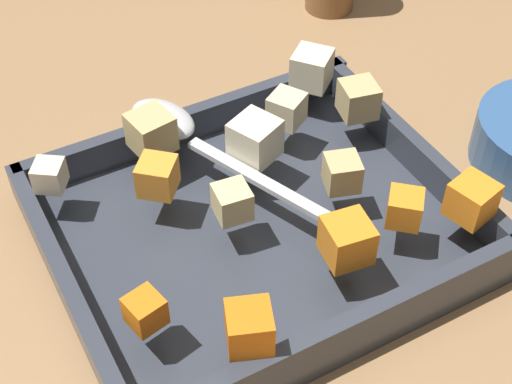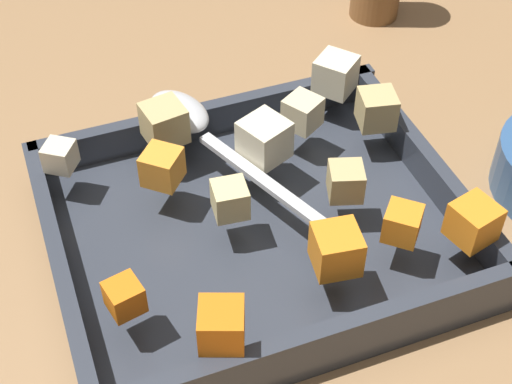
{
  "view_description": "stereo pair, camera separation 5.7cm",
  "coord_description": "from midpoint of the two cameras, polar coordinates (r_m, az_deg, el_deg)",
  "views": [
    {
      "loc": [
        -0.2,
        -0.37,
        0.46
      ],
      "look_at": [
        -0.0,
        -0.01,
        0.06
      ],
      "focal_mm": 53.2,
      "sensor_mm": 36.0,
      "label": 1
    },
    {
      "loc": [
        -0.15,
        -0.39,
        0.46
      ],
      "look_at": [
        -0.0,
        -0.01,
        0.06
      ],
      "focal_mm": 53.2,
      "sensor_mm": 36.0,
      "label": 2
    }
  ],
  "objects": [
    {
      "name": "carrot_chunk_mid_right",
      "position": [
        0.58,
        -10.2,
        1.04
      ],
      "size": [
        0.04,
        0.04,
        0.03
      ],
      "primitive_type": "cube",
      "rotation": [
        0.0,
        0.0,
        5.56
      ],
      "color": "orange",
      "rests_on": "baking_dish"
    },
    {
      "name": "potato_chunk_mid_left",
      "position": [
        0.56,
        -4.71,
        -0.89
      ],
      "size": [
        0.03,
        0.03,
        0.03
      ],
      "primitive_type": "cube",
      "rotation": [
        0.0,
        0.0,
        1.47
      ],
      "color": "#E0CC89",
      "rests_on": "baking_dish"
    },
    {
      "name": "potato_chunk_heap_side",
      "position": [
        0.58,
        3.73,
        1.32
      ],
      "size": [
        0.03,
        0.03,
        0.03
      ],
      "primitive_type": "cube",
      "rotation": [
        0.0,
        0.0,
        1.26
      ],
      "color": "tan",
      "rests_on": "baking_dish"
    },
    {
      "name": "ground_plane",
      "position": [
        0.62,
        -2.96,
        -2.79
      ],
      "size": [
        4.0,
        4.0,
        0.0
      ],
      "primitive_type": "plane",
      "color": "#936D47"
    },
    {
      "name": "carrot_chunk_under_handle",
      "position": [
        0.51,
        -11.59,
        -8.93
      ],
      "size": [
        0.03,
        0.03,
        0.02
      ],
      "primitive_type": "cube",
      "rotation": [
        0.0,
        0.0,
        4.93
      ],
      "color": "orange",
      "rests_on": "baking_dish"
    },
    {
      "name": "carrot_chunk_corner_sw",
      "position": [
        0.53,
        3.82,
        -3.8
      ],
      "size": [
        0.04,
        0.04,
        0.03
      ],
      "primitive_type": "cube",
      "rotation": [
        0.0,
        0.0,
        1.43
      ],
      "color": "orange",
      "rests_on": "baking_dish"
    },
    {
      "name": "baking_dish",
      "position": [
        0.6,
        -2.72,
        -2.99
      ],
      "size": [
        0.32,
        0.26,
        0.05
      ],
      "color": "#333842",
      "rests_on": "ground_plane"
    },
    {
      "name": "potato_chunk_corner_nw",
      "position": [
        0.65,
        5.21,
        6.86
      ],
      "size": [
        0.04,
        0.04,
        0.03
      ],
      "primitive_type": "cube",
      "rotation": [
        0.0,
        0.0,
        2.93
      ],
      "color": "tan",
      "rests_on": "baking_dish"
    },
    {
      "name": "potato_chunk_far_right",
      "position": [
        0.62,
        -10.52,
        4.35
      ],
      "size": [
        0.04,
        0.04,
        0.03
      ],
      "primitive_type": "cube",
      "rotation": [
        0.0,
        0.0,
        4.88
      ],
      "color": "tan",
      "rests_on": "baking_dish"
    },
    {
      "name": "carrot_chunk_near_spoon",
      "position": [
        0.56,
        8.29,
        -1.36
      ],
      "size": [
        0.04,
        0.04,
        0.02
      ],
      "primitive_type": "cube",
      "rotation": [
        0.0,
        0.0,
        5.56
      ],
      "color": "orange",
      "rests_on": "baking_dish"
    },
    {
      "name": "potato_chunk_back_center",
      "position": [
        0.64,
        -0.24,
        6.16
      ],
      "size": [
        0.04,
        0.04,
        0.03
      ],
      "primitive_type": "cube",
      "rotation": [
        0.0,
        0.0,
        5.26
      ],
      "color": "beige",
      "rests_on": "baking_dish"
    },
    {
      "name": "potato_chunk_near_left",
      "position": [
        0.6,
        -2.78,
        3.87
      ],
      "size": [
        0.04,
        0.04,
        0.03
      ],
      "primitive_type": "cube",
      "rotation": [
        0.0,
        0.0,
        0.41
      ],
      "color": "beige",
      "rests_on": "baking_dish"
    },
    {
      "name": "carrot_chunk_heap_top",
      "position": [
        0.48,
        -3.92,
        -10.33
      ],
      "size": [
        0.04,
        0.04,
        0.03
      ],
      "primitive_type": "cube",
      "rotation": [
        0.0,
        0.0,
        1.21
      ],
      "color": "orange",
      "rests_on": "baking_dish"
    },
    {
      "name": "potato_chunk_rim_edge",
      "position": [
        0.68,
        1.8,
        9.17
      ],
      "size": [
        0.04,
        0.04,
        0.03
      ],
      "primitive_type": "cube",
      "rotation": [
        0.0,
        0.0,
        0.69
      ],
      "color": "beige",
      "rests_on": "baking_dish"
    },
    {
      "name": "parsnip_chunk_corner_ne",
      "position": [
        0.61,
        -17.88,
        1.07
      ],
      "size": [
        0.03,
        0.03,
        0.02
      ],
      "primitive_type": "cube",
      "rotation": [
        0.0,
        0.0,
        2.54
      ],
      "color": "beige",
      "rests_on": "baking_dish"
    },
    {
      "name": "carrot_chunk_near_right",
      "position": [
        0.57,
        13.23,
        -0.71
      ],
      "size": [
        0.04,
        0.04,
        0.03
      ],
      "primitive_type": "cube",
      "rotation": [
        0.0,
        0.0,
        3.39
      ],
      "color": "orange",
      "rests_on": "baking_dish"
    },
    {
      "name": "serving_spoon",
      "position": [
        0.63,
        -8.69,
        4.77
      ],
      "size": [
        0.1,
        0.2,
        0.02
      ],
      "rotation": [
        0.0,
        0.0,
        5.1
      ],
      "color": "silver",
      "rests_on": "baking_dish"
    }
  ]
}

